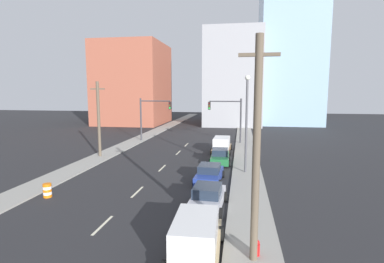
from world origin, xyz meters
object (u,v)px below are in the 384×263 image
(traffic_signal_right, at_px, (231,114))
(traffic_barrel, at_px, (47,190))
(fire_hydrant, at_px, (257,249))
(sedan_silver, at_px, (207,198))
(traffic_signal_left, at_px, (150,113))
(sedan_blue, at_px, (209,174))
(box_truck_brown, at_px, (222,145))
(utility_pole_right_near, at_px, (256,150))
(utility_pole_left_mid, at_px, (99,119))
(street_lamp, at_px, (247,118))
(box_truck_tan, at_px, (196,239))
(sedan_green, at_px, (220,157))

(traffic_signal_right, height_order, traffic_barrel, traffic_signal_right)
(fire_hydrant, bearing_deg, sedan_silver, 117.79)
(traffic_signal_left, bearing_deg, traffic_barrel, -89.68)
(traffic_signal_right, height_order, sedan_silver, traffic_signal_right)
(traffic_signal_left, height_order, sedan_blue, traffic_signal_left)
(fire_hydrant, distance_m, sedan_blue, 11.23)
(traffic_barrel, distance_m, box_truck_brown, 20.40)
(utility_pole_right_near, relative_size, sedan_blue, 2.13)
(traffic_signal_right, xyz_separation_m, utility_pole_left_mid, (-13.91, -11.42, 0.17))
(fire_hydrant, bearing_deg, sedan_blue, 106.57)
(traffic_signal_left, xyz_separation_m, sedan_blue, (10.70, -18.53, -3.44))
(traffic_barrel, height_order, street_lamp, street_lamp)
(utility_pole_left_mid, bearing_deg, traffic_barrel, -79.51)
(fire_hydrant, height_order, sedan_blue, sedan_blue)
(traffic_barrel, xyz_separation_m, box_truck_tan, (11.18, -5.94, 0.43))
(fire_hydrant, bearing_deg, sedan_green, 99.27)
(sedan_green, bearing_deg, traffic_signal_right, 84.89)
(street_lamp, relative_size, sedan_silver, 1.86)
(street_lamp, bearing_deg, traffic_signal_right, 96.75)
(utility_pole_left_mid, xyz_separation_m, box_truck_brown, (13.07, 4.87, -3.39))
(utility_pole_right_near, relative_size, street_lamp, 1.09)
(box_truck_brown, bearing_deg, sedan_silver, -88.13)
(utility_pole_left_mid, height_order, sedan_blue, utility_pole_left_mid)
(utility_pole_left_mid, bearing_deg, utility_pole_right_near, -48.80)
(street_lamp, height_order, sedan_blue, street_lamp)
(utility_pole_left_mid, bearing_deg, box_truck_brown, 20.43)
(traffic_barrel, relative_size, box_truck_brown, 0.18)
(traffic_signal_left, distance_m, box_truck_brown, 13.12)
(traffic_signal_right, height_order, utility_pole_left_mid, utility_pole_left_mid)
(sedan_silver, xyz_separation_m, sedan_blue, (-0.46, 5.57, -0.03))
(traffic_signal_right, relative_size, box_truck_tan, 1.18)
(traffic_barrel, bearing_deg, utility_pole_left_mid, 100.49)
(sedan_blue, bearing_deg, sedan_green, 88.44)
(box_truck_tan, xyz_separation_m, sedan_silver, (-0.14, 5.71, -0.24))
(utility_pole_left_mid, distance_m, sedan_green, 13.77)
(traffic_signal_right, xyz_separation_m, sedan_blue, (-1.04, -18.53, -3.44))
(fire_hydrant, relative_size, sedan_blue, 0.19)
(traffic_signal_left, height_order, traffic_signal_right, same)
(traffic_signal_left, xyz_separation_m, traffic_signal_right, (11.74, 0.00, 0.00))
(sedan_silver, bearing_deg, utility_pole_right_near, -62.15)
(traffic_signal_right, distance_m, utility_pole_left_mid, 18.00)
(traffic_barrel, height_order, sedan_blue, sedan_blue)
(traffic_signal_right, bearing_deg, box_truck_tan, -90.83)
(traffic_barrel, xyz_separation_m, box_truck_brown, (10.77, 17.32, 0.39))
(box_truck_tan, distance_m, box_truck_brown, 23.26)
(sedan_blue, bearing_deg, street_lamp, 48.15)
(box_truck_tan, relative_size, sedan_silver, 1.15)
(utility_pole_left_mid, bearing_deg, traffic_signal_left, 79.25)
(street_lamp, distance_m, fire_hydrant, 14.49)
(utility_pole_right_near, relative_size, sedan_silver, 2.04)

